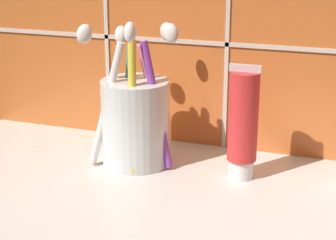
% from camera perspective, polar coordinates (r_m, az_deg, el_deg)
% --- Properties ---
extents(sink_counter, '(0.64, 0.30, 0.02)m').
position_cam_1_polar(sink_counter, '(0.61, 0.88, -8.11)').
color(sink_counter, silver).
rests_on(sink_counter, ground).
extents(tile_wall_backsplash, '(0.74, 0.02, 0.40)m').
position_cam_1_polar(tile_wall_backsplash, '(0.69, 5.02, 11.82)').
color(tile_wall_backsplash, '#C6662D').
rests_on(tile_wall_backsplash, ground).
extents(toothbrush_cup, '(0.12, 0.10, 0.18)m').
position_cam_1_polar(toothbrush_cup, '(0.66, -3.31, 0.18)').
color(toothbrush_cup, silver).
rests_on(toothbrush_cup, sink_counter).
extents(toothpaste_tube, '(0.03, 0.03, 0.13)m').
position_cam_1_polar(toothpaste_tube, '(0.62, 7.62, -0.35)').
color(toothpaste_tube, white).
rests_on(toothpaste_tube, sink_counter).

